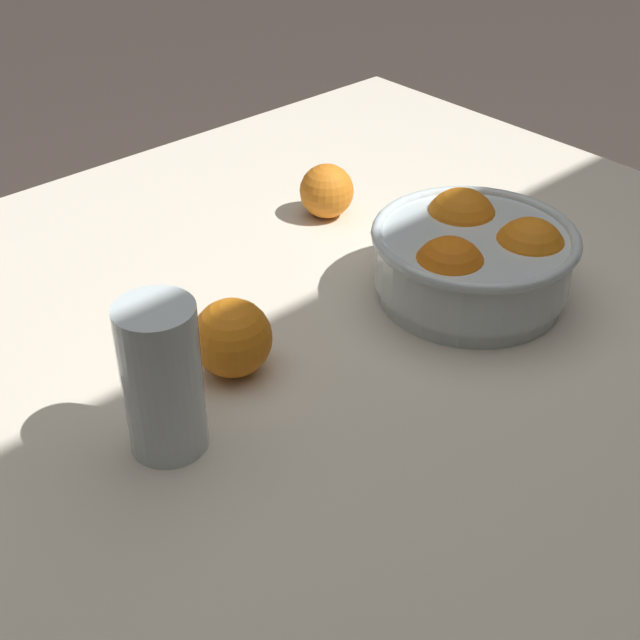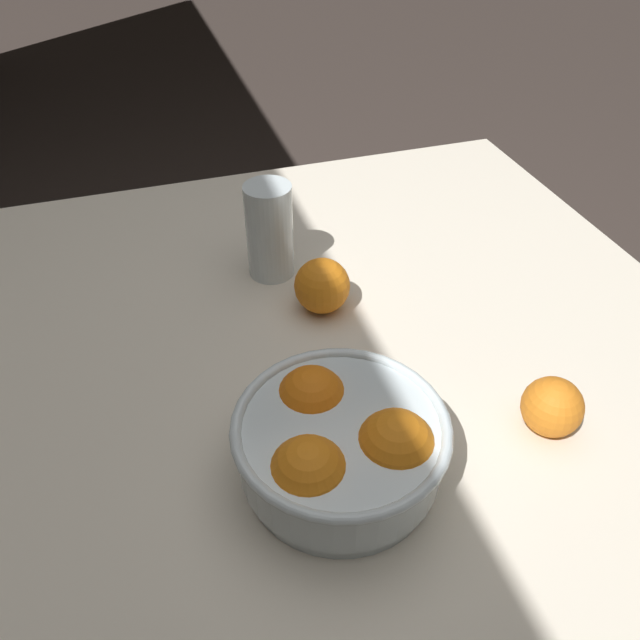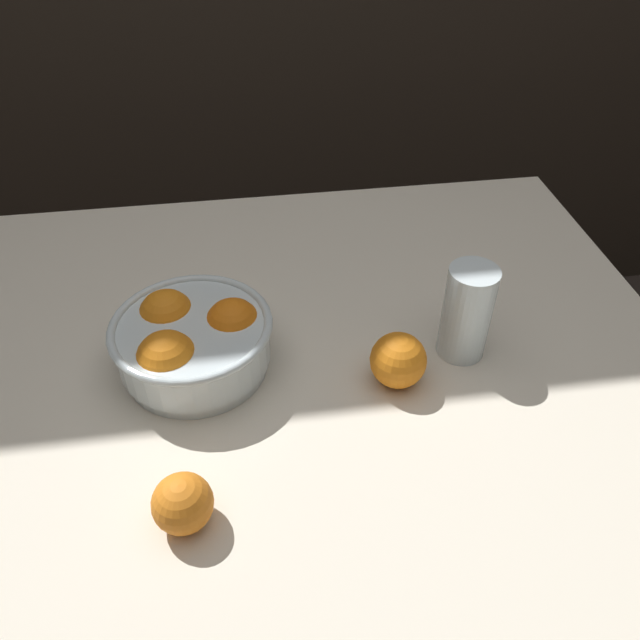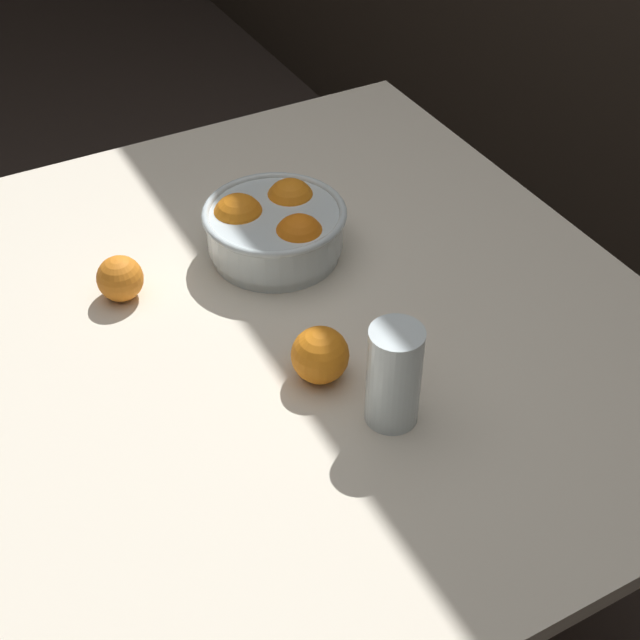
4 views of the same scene
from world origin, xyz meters
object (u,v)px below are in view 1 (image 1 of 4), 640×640
at_px(juice_glass, 163,387).
at_px(orange_loose_front, 327,191).
at_px(fruit_bowl, 474,258).
at_px(orange_loose_near_bowl, 232,338).

bearing_deg(juice_glass, orange_loose_front, -150.23).
height_order(fruit_bowl, orange_loose_near_bowl, fruit_bowl).
height_order(fruit_bowl, juice_glass, juice_glass).
bearing_deg(orange_loose_near_bowl, fruit_bowl, 166.01).
xyz_separation_m(orange_loose_near_bowl, orange_loose_front, (-0.29, -0.18, -0.00)).
bearing_deg(orange_loose_near_bowl, orange_loose_front, -147.99).
xyz_separation_m(fruit_bowl, juice_glass, (0.38, -0.02, 0.01)).
bearing_deg(orange_loose_front, orange_loose_near_bowl, 32.01).
bearing_deg(juice_glass, fruit_bowl, 176.59).
height_order(fruit_bowl, orange_loose_front, fruit_bowl).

